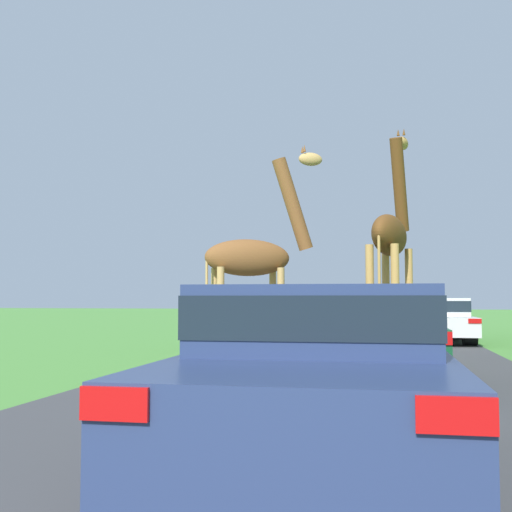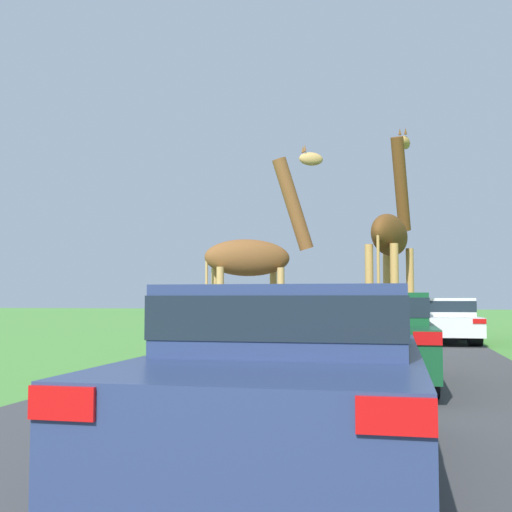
{
  "view_description": "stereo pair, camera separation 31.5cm",
  "coord_description": "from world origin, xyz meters",
  "px_view_note": "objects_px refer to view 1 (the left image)",
  "views": [
    {
      "loc": [
        0.89,
        -0.35,
        1.33
      ],
      "look_at": [
        -1.77,
        13.17,
        2.24
      ],
      "focal_mm": 45.0,
      "sensor_mm": 36.0,
      "label": 1
    },
    {
      "loc": [
        1.2,
        -0.28,
        1.33
      ],
      "look_at": [
        -1.77,
        13.17,
        2.24
      ],
      "focal_mm": 45.0,
      "sensor_mm": 36.0,
      "label": 2
    }
  ],
  "objects_px": {
    "car_far_ahead": "(260,318)",
    "car_queue_left": "(375,313)",
    "car_verge_right": "(374,335)",
    "car_queue_right": "(437,318)",
    "giraffe_companion": "(391,240)",
    "car_lead_maroon": "(322,372)",
    "giraffe_near_road": "(256,256)"
  },
  "relations": [
    {
      "from": "car_lead_maroon",
      "to": "car_verge_right",
      "type": "xyz_separation_m",
      "value": [
        0.33,
        5.27,
        -0.01
      ]
    },
    {
      "from": "giraffe_near_road",
      "to": "car_queue_left",
      "type": "height_order",
      "value": "giraffe_near_road"
    },
    {
      "from": "giraffe_near_road",
      "to": "car_lead_maroon",
      "type": "height_order",
      "value": "giraffe_near_road"
    },
    {
      "from": "car_lead_maroon",
      "to": "giraffe_near_road",
      "type": "bearing_deg",
      "value": 104.44
    },
    {
      "from": "car_verge_right",
      "to": "car_far_ahead",
      "type": "bearing_deg",
      "value": 113.43
    },
    {
      "from": "car_lead_maroon",
      "to": "car_queue_left",
      "type": "bearing_deg",
      "value": 89.64
    },
    {
      "from": "giraffe_near_road",
      "to": "giraffe_companion",
      "type": "bearing_deg",
      "value": 68.9
    },
    {
      "from": "giraffe_companion",
      "to": "car_lead_maroon",
      "type": "distance_m",
      "value": 9.17
    },
    {
      "from": "car_queue_left",
      "to": "car_far_ahead",
      "type": "height_order",
      "value": "car_far_ahead"
    },
    {
      "from": "giraffe_near_road",
      "to": "car_verge_right",
      "type": "xyz_separation_m",
      "value": [
        2.56,
        -3.38,
        -1.5
      ]
    },
    {
      "from": "giraffe_companion",
      "to": "car_verge_right",
      "type": "xyz_separation_m",
      "value": [
        -0.33,
        -3.7,
        -1.82
      ]
    },
    {
      "from": "car_queue_right",
      "to": "car_lead_maroon",
      "type": "bearing_deg",
      "value": -97.76
    },
    {
      "from": "car_queue_right",
      "to": "giraffe_companion",
      "type": "bearing_deg",
      "value": -102.49
    },
    {
      "from": "car_verge_right",
      "to": "car_queue_left",
      "type": "bearing_deg",
      "value": 90.55
    },
    {
      "from": "giraffe_companion",
      "to": "car_verge_right",
      "type": "relative_size",
      "value": 1.27
    },
    {
      "from": "giraffe_near_road",
      "to": "car_queue_right",
      "type": "bearing_deg",
      "value": 120.26
    },
    {
      "from": "giraffe_near_road",
      "to": "car_far_ahead",
      "type": "relative_size",
      "value": 1.16
    },
    {
      "from": "car_queue_left",
      "to": "car_far_ahead",
      "type": "xyz_separation_m",
      "value": [
        -3.04,
        -11.21,
        0.07
      ]
    },
    {
      "from": "giraffe_companion",
      "to": "car_far_ahead",
      "type": "height_order",
      "value": "giraffe_companion"
    },
    {
      "from": "car_far_ahead",
      "to": "giraffe_near_road",
      "type": "bearing_deg",
      "value": -80.69
    },
    {
      "from": "car_far_ahead",
      "to": "car_queue_left",
      "type": "bearing_deg",
      "value": 74.83
    },
    {
      "from": "car_far_ahead",
      "to": "car_lead_maroon",
      "type": "bearing_deg",
      "value": -77.18
    },
    {
      "from": "car_verge_right",
      "to": "giraffe_companion",
      "type": "bearing_deg",
      "value": 84.85
    },
    {
      "from": "giraffe_near_road",
      "to": "giraffe_companion",
      "type": "height_order",
      "value": "giraffe_companion"
    },
    {
      "from": "car_queue_left",
      "to": "car_verge_right",
      "type": "relative_size",
      "value": 1.05
    },
    {
      "from": "giraffe_near_road",
      "to": "car_queue_right",
      "type": "xyz_separation_m",
      "value": [
        4.34,
        6.85,
        -1.54
      ]
    },
    {
      "from": "giraffe_companion",
      "to": "car_queue_right",
      "type": "relative_size",
      "value": 1.11
    },
    {
      "from": "giraffe_near_road",
      "to": "car_lead_maroon",
      "type": "xyz_separation_m",
      "value": [
        2.22,
        -8.64,
        -1.49
      ]
    },
    {
      "from": "car_queue_left",
      "to": "giraffe_companion",
      "type": "bearing_deg",
      "value": -88.04
    },
    {
      "from": "car_lead_maroon",
      "to": "car_verge_right",
      "type": "bearing_deg",
      "value": 86.4
    },
    {
      "from": "giraffe_companion",
      "to": "car_lead_maroon",
      "type": "xyz_separation_m",
      "value": [
        -0.66,
        -8.96,
        -1.81
      ]
    },
    {
      "from": "car_queue_left",
      "to": "car_verge_right",
      "type": "distance_m",
      "value": 18.64
    }
  ]
}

